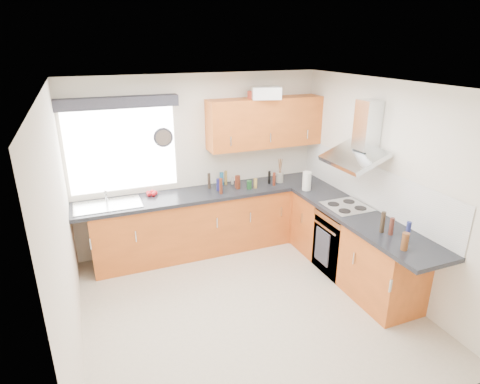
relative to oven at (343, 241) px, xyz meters
name	(u,v)px	position (x,y,z in m)	size (l,w,h in m)	color
ground_plane	(247,307)	(-1.50, -0.30, -0.42)	(3.60, 3.60, 0.00)	beige
ceiling	(249,86)	(-1.50, -0.30, 2.08)	(3.60, 3.60, 0.02)	white
wall_back	(199,163)	(-1.50, 1.50, 0.82)	(3.60, 0.02, 2.50)	silver
wall_front	(354,307)	(-1.50, -2.10, 0.82)	(3.60, 0.02, 2.50)	silver
wall_left	(63,237)	(-3.30, -0.30, 0.82)	(0.02, 3.60, 2.50)	silver
wall_right	(385,187)	(0.30, -0.30, 0.82)	(0.02, 3.60, 2.50)	silver
window	(122,150)	(-2.55, 1.49, 1.12)	(1.40, 0.02, 1.10)	silver
window_blind	(118,102)	(-2.55, 1.40, 1.76)	(1.50, 0.18, 0.14)	#282830
splashback	(368,184)	(0.29, 0.00, 0.75)	(0.01, 3.00, 0.54)	white
base_cab_back	(200,224)	(-1.60, 1.21, 0.01)	(3.00, 0.58, 0.86)	#AA4D19
base_cab_corner	(298,208)	(0.00, 1.20, 0.01)	(0.60, 0.60, 0.86)	#AA4D19
base_cab_right	(351,246)	(0.01, -0.15, 0.01)	(0.58, 2.10, 0.86)	#AA4D19
worktop_back	(206,194)	(-1.50, 1.20, 0.46)	(3.60, 0.62, 0.05)	black
worktop_right	(361,218)	(0.00, -0.30, 0.46)	(0.62, 2.42, 0.05)	black
sink	(107,203)	(-2.83, 1.20, 0.52)	(0.84, 0.46, 0.10)	silver
oven	(343,241)	(0.00, 0.00, 0.00)	(0.56, 0.58, 0.85)	black
hob_plate	(347,207)	(0.00, 0.00, 0.49)	(0.52, 0.52, 0.01)	silver
extractor_hood	(360,140)	(0.10, 0.00, 1.34)	(0.52, 0.78, 0.66)	silver
upper_cabinets	(265,123)	(-0.55, 1.32, 1.38)	(1.70, 0.35, 0.70)	#AA4D19
washing_machine	(169,231)	(-2.06, 1.22, -0.03)	(0.54, 0.52, 0.79)	silver
wall_clock	(164,138)	(-2.00, 1.46, 1.25)	(0.26, 0.26, 0.04)	#282830
casserole	(266,93)	(-0.60, 1.22, 1.81)	(0.39, 0.28, 0.16)	silver
storage_box	(258,95)	(-0.68, 1.29, 1.78)	(0.22, 0.19, 0.10)	#C3442F
utensil_pot	(280,177)	(-0.35, 1.19, 0.56)	(0.11, 0.11, 0.15)	gray
kitchen_roll	(307,181)	(-0.15, 0.75, 0.62)	(0.12, 0.12, 0.27)	silver
tomato_cluster	(152,193)	(-2.24, 1.35, 0.52)	(0.14, 0.14, 0.06)	#B41018
jar_0	(274,179)	(-0.49, 1.09, 0.58)	(0.04, 0.04, 0.20)	#582012
jar_1	(238,182)	(-1.04, 1.16, 0.58)	(0.06, 0.06, 0.20)	#4C1E10
jar_2	(218,185)	(-1.32, 1.20, 0.57)	(0.06, 0.06, 0.17)	#181953
jar_3	(269,177)	(-0.52, 1.19, 0.58)	(0.04, 0.04, 0.19)	black
jar_4	(209,181)	(-1.42, 1.33, 0.60)	(0.04, 0.04, 0.23)	#2E231A
jar_5	(222,179)	(-1.20, 1.39, 0.58)	(0.06, 0.06, 0.19)	#1B5E85
jar_6	(255,183)	(-0.79, 1.09, 0.56)	(0.05, 0.05, 0.14)	#A78839
jar_7	(237,182)	(-1.03, 1.21, 0.57)	(0.07, 0.07, 0.18)	maroon
jar_8	(232,181)	(-1.04, 1.37, 0.54)	(0.04, 0.04, 0.11)	#B5A99A
jar_9	(221,186)	(-1.33, 1.06, 0.60)	(0.05, 0.05, 0.22)	#512011
jar_10	(226,178)	(-1.14, 1.38, 0.59)	(0.04, 0.04, 0.21)	olive
jar_11	(249,185)	(-0.89, 1.09, 0.55)	(0.07, 0.07, 0.12)	#17401C
bottle_0	(408,233)	(-0.01, -1.05, 0.61)	(0.05, 0.05, 0.24)	navy
bottle_1	(405,241)	(-0.14, -1.15, 0.58)	(0.07, 0.07, 0.19)	brown
bottle_2	(391,226)	(-0.03, -0.83, 0.58)	(0.05, 0.05, 0.20)	#50251C
bottle_3	(383,222)	(-0.08, -0.74, 0.61)	(0.05, 0.05, 0.24)	#31261B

